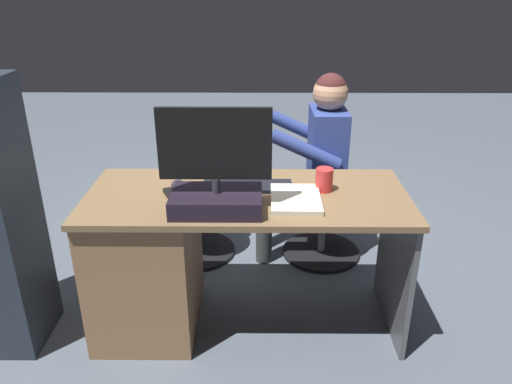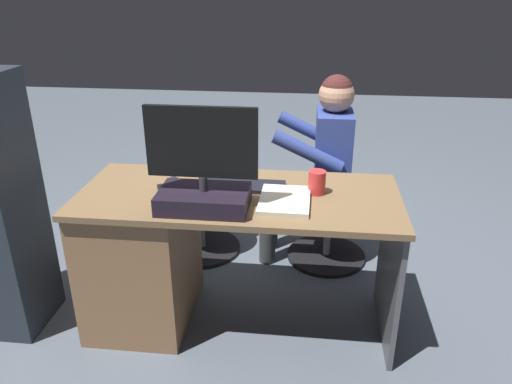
# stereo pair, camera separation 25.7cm
# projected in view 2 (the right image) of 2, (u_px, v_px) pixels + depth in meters

# --- Properties ---
(ground_plane) EXTENTS (10.00, 10.00, 0.00)m
(ground_plane) POSITION_uv_depth(u_px,v_px,m) (249.00, 282.00, 2.88)
(ground_plane) COLOR #535C68
(desk) EXTENTS (1.49, 0.64, 0.72)m
(desk) POSITION_uv_depth(u_px,v_px,m) (162.00, 251.00, 2.46)
(desk) COLOR brown
(desk) RESTS_ON ground_plane
(monitor) EXTENTS (0.47, 0.25, 0.45)m
(monitor) POSITION_uv_depth(u_px,v_px,m) (203.00, 181.00, 2.10)
(monitor) COLOR black
(monitor) RESTS_ON desk
(keyboard) EXTENTS (0.42, 0.14, 0.02)m
(keyboard) POSITION_uv_depth(u_px,v_px,m) (240.00, 186.00, 2.34)
(keyboard) COLOR black
(keyboard) RESTS_ON desk
(computer_mouse) EXTENTS (0.06, 0.10, 0.04)m
(computer_mouse) POSITION_uv_depth(u_px,v_px,m) (172.00, 181.00, 2.37)
(computer_mouse) COLOR #2F2932
(computer_mouse) RESTS_ON desk
(cup) EXTENTS (0.08, 0.08, 0.11)m
(cup) POSITION_uv_depth(u_px,v_px,m) (317.00, 182.00, 2.27)
(cup) COLOR red
(cup) RESTS_ON desk
(tv_remote) EXTENTS (0.10, 0.15, 0.02)m
(tv_remote) POSITION_uv_depth(u_px,v_px,m) (164.00, 192.00, 2.28)
(tv_remote) COLOR black
(tv_remote) RESTS_ON desk
(notebook_binder) EXTENTS (0.22, 0.30, 0.02)m
(notebook_binder) POSITION_uv_depth(u_px,v_px,m) (285.00, 201.00, 2.19)
(notebook_binder) COLOR beige
(notebook_binder) RESTS_ON desk
(office_chair_teddy) EXTENTS (0.49, 0.49, 0.44)m
(office_chair_teddy) POSITION_uv_depth(u_px,v_px,m) (201.00, 215.00, 3.13)
(office_chair_teddy) COLOR black
(office_chair_teddy) RESTS_ON ground_plane
(teddy_bear) EXTENTS (0.24, 0.25, 0.36)m
(teddy_bear) POSITION_uv_depth(u_px,v_px,m) (199.00, 162.00, 3.00)
(teddy_bear) COLOR olive
(teddy_bear) RESTS_ON office_chair_teddy
(visitor_chair) EXTENTS (0.49, 0.49, 0.44)m
(visitor_chair) POSITION_uv_depth(u_px,v_px,m) (328.00, 222.00, 3.04)
(visitor_chair) COLOR black
(visitor_chair) RESTS_ON ground_plane
(person) EXTENTS (0.52, 0.48, 1.15)m
(person) POSITION_uv_depth(u_px,v_px,m) (319.00, 156.00, 2.87)
(person) COLOR #324490
(person) RESTS_ON ground_plane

